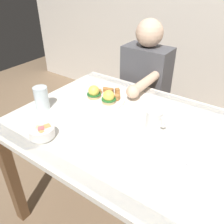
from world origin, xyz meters
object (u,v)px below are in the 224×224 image
object	(u,v)px
dining_table	(128,141)
coffee_mug	(154,119)
eggs_benedict_plate	(102,97)
fork	(201,162)
fruit_bowl	(42,132)
water_glass_near	(42,99)
diner_person	(144,87)

from	to	relation	value
dining_table	coffee_mug	distance (m)	0.20
eggs_benedict_plate	fork	size ratio (longest dim) A/B	2.00
eggs_benedict_plate	fork	bearing A→B (deg)	-15.49
dining_table	coffee_mug	world-z (taller)	coffee_mug
fruit_bowl	water_glass_near	world-z (taller)	water_glass_near
dining_table	water_glass_near	xyz separation A→B (m)	(-0.49, -0.14, 0.16)
eggs_benedict_plate	water_glass_near	bearing A→B (deg)	-130.47
coffee_mug	water_glass_near	world-z (taller)	water_glass_near
fruit_bowl	water_glass_near	size ratio (longest dim) A/B	0.91
coffee_mug	fork	size ratio (longest dim) A/B	0.83
eggs_benedict_plate	diner_person	xyz separation A→B (m)	(0.03, 0.48, -0.12)
diner_person	water_glass_near	bearing A→B (deg)	-108.80
dining_table	fruit_bowl	distance (m)	0.45
coffee_mug	fruit_bowl	bearing A→B (deg)	-136.33
fruit_bowl	dining_table	bearing A→B (deg)	49.09
fruit_bowl	fork	size ratio (longest dim) A/B	0.89
eggs_benedict_plate	diner_person	size ratio (longest dim) A/B	0.24
eggs_benedict_plate	diner_person	world-z (taller)	diner_person
dining_table	fork	bearing A→B (deg)	-8.36
dining_table	eggs_benedict_plate	distance (m)	0.32
fruit_bowl	water_glass_near	xyz separation A→B (m)	(-0.21, 0.18, 0.03)
fork	water_glass_near	bearing A→B (deg)	-174.46
fork	water_glass_near	size ratio (longest dim) A/B	1.02
coffee_mug	diner_person	bearing A→B (deg)	122.26
fruit_bowl	coffee_mug	size ratio (longest dim) A/B	1.08
fork	diner_person	distance (m)	0.91
fruit_bowl	coffee_mug	bearing A→B (deg)	43.67
fruit_bowl	fork	world-z (taller)	fruit_bowl
eggs_benedict_plate	coffee_mug	world-z (taller)	coffee_mug
dining_table	eggs_benedict_plate	size ratio (longest dim) A/B	4.44
coffee_mug	diner_person	xyz separation A→B (m)	(-0.35, 0.55, -0.14)
dining_table	diner_person	bearing A→B (deg)	111.19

